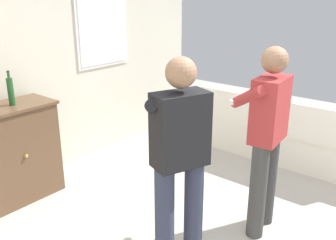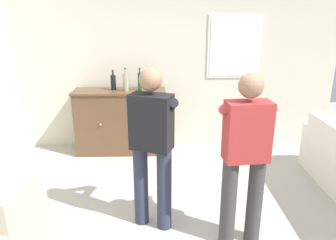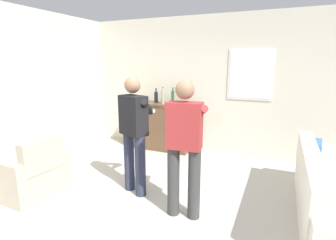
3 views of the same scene
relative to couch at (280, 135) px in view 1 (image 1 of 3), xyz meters
The scene contains 5 objects.
wall_back_with_window 3.10m from the couch, 133.96° to the left, with size 5.20×0.15×2.80m.
couch is the anchor object (origin of this frame).
bottle_liquor_amber 3.24m from the couch, 146.61° to the left, with size 0.06×0.06×0.35m.
person_standing_left 2.48m from the couch, behind, with size 0.52×0.52×1.68m.
person_standing_right 1.73m from the couch, 162.33° to the right, with size 0.56×0.49×1.68m.
Camera 1 is at (-2.35, -1.16, 2.09)m, focal length 40.00 mm.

